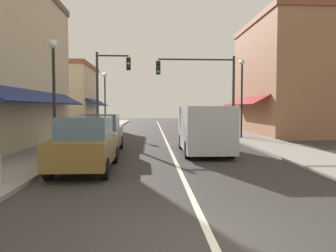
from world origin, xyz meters
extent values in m
plane|color=#33302D|center=(0.00, 18.00, 0.00)|extent=(80.00, 80.00, 0.00)
cube|color=gray|center=(-5.50, 18.00, 0.06)|extent=(2.60, 56.00, 0.12)
cube|color=gray|center=(5.50, 18.00, 0.06)|extent=(2.60, 56.00, 0.12)
cube|color=silver|center=(0.00, 18.00, 0.00)|extent=(0.14, 52.00, 0.01)
cube|color=slate|center=(-6.86, 12.00, 1.40)|extent=(0.08, 10.64, 1.80)
cube|color=navy|center=(-6.25, 12.00, 2.60)|extent=(1.27, 11.76, 0.73)
cube|color=slate|center=(-6.86, 8.92, 6.10)|extent=(0.08, 1.10, 1.30)
cube|color=slate|center=(-6.86, 15.08, 6.10)|extent=(0.08, 1.10, 1.30)
cube|color=#9E6B4C|center=(9.16, 20.00, 4.16)|extent=(4.73, 10.00, 8.32)
cube|color=brown|center=(9.16, 20.00, 8.52)|extent=(4.93, 10.20, 0.40)
cube|color=slate|center=(6.86, 20.00, 1.40)|extent=(0.08, 7.60, 1.80)
cube|color=maroon|center=(6.25, 20.00, 2.60)|extent=(1.27, 8.40, 0.73)
cube|color=slate|center=(6.86, 17.80, 5.99)|extent=(0.08, 1.10, 1.30)
cube|color=slate|center=(6.86, 22.20, 5.99)|extent=(0.08, 1.10, 1.30)
cube|color=#BCAD8E|center=(-9.60, 28.00, 2.95)|extent=(5.60, 8.00, 5.90)
cube|color=brown|center=(-9.60, 28.00, 6.10)|extent=(5.80, 8.20, 0.40)
cube|color=slate|center=(-6.86, 28.00, 1.40)|extent=(0.08, 6.08, 1.80)
cube|color=navy|center=(-6.25, 28.00, 2.60)|extent=(1.27, 6.72, 0.73)
cube|color=slate|center=(-6.86, 26.24, 4.25)|extent=(0.08, 1.10, 1.30)
cube|color=slate|center=(-6.86, 29.76, 4.25)|extent=(0.08, 1.10, 1.30)
cube|color=brown|center=(-3.05, 5.97, 0.71)|extent=(1.74, 4.11, 0.80)
cube|color=slate|center=(-3.05, 5.87, 1.44)|extent=(1.53, 2.01, 0.66)
cylinder|color=black|center=(-3.85, 7.32, 0.31)|extent=(0.20, 0.62, 0.62)
cylinder|color=black|center=(-2.27, 7.33, 0.31)|extent=(0.20, 0.62, 0.62)
cylinder|color=black|center=(-3.83, 4.61, 0.31)|extent=(0.20, 0.62, 0.62)
cylinder|color=black|center=(-2.25, 4.62, 0.31)|extent=(0.20, 0.62, 0.62)
cube|color=#4C5156|center=(-3.21, 10.26, 0.71)|extent=(1.81, 4.14, 0.80)
cube|color=slate|center=(-3.21, 10.16, 1.44)|extent=(1.56, 2.03, 0.66)
cylinder|color=black|center=(-4.03, 11.59, 0.31)|extent=(0.21, 0.62, 0.62)
cylinder|color=black|center=(-2.45, 11.63, 0.31)|extent=(0.21, 0.62, 0.62)
cylinder|color=black|center=(-3.97, 8.89, 0.31)|extent=(0.21, 0.62, 0.62)
cylinder|color=black|center=(-2.39, 8.92, 0.31)|extent=(0.21, 0.62, 0.62)
cube|color=#B2B7BC|center=(1.45, 9.82, 1.17)|extent=(2.03, 5.03, 1.90)
cube|color=slate|center=(1.48, 12.22, 1.59)|extent=(1.73, 0.30, 0.84)
cube|color=black|center=(1.48, 12.40, 0.48)|extent=(1.86, 0.23, 0.24)
cylinder|color=black|center=(0.59, 11.38, 0.36)|extent=(0.25, 0.72, 0.72)
cylinder|color=black|center=(2.35, 11.36, 0.36)|extent=(0.25, 0.72, 0.72)
cylinder|color=black|center=(0.54, 8.28, 0.36)|extent=(0.25, 0.72, 0.72)
cylinder|color=black|center=(2.31, 8.26, 0.36)|extent=(0.25, 0.72, 0.72)
cylinder|color=#333333|center=(4.80, 17.58, 2.80)|extent=(0.18, 0.18, 5.61)
cylinder|color=#333333|center=(2.18, 17.58, 5.36)|extent=(5.23, 0.12, 0.12)
cube|color=black|center=(-0.43, 17.40, 4.76)|extent=(0.30, 0.24, 0.90)
sphere|color=#420F0F|center=(-0.43, 17.27, 5.04)|extent=(0.20, 0.20, 0.20)
sphere|color=#3D2D0C|center=(-0.43, 17.27, 4.76)|extent=(0.20, 0.20, 0.20)
sphere|color=green|center=(-0.43, 17.27, 4.48)|extent=(0.20, 0.20, 0.20)
cylinder|color=#333333|center=(-4.80, 19.05, 3.03)|extent=(0.18, 0.18, 6.05)
cylinder|color=#333333|center=(-3.67, 19.05, 5.80)|extent=(2.27, 0.12, 0.12)
cube|color=black|center=(-2.53, 18.87, 5.20)|extent=(0.30, 0.24, 0.90)
sphere|color=#420F0F|center=(-2.53, 18.74, 5.48)|extent=(0.20, 0.20, 0.20)
sphere|color=yellow|center=(-2.53, 18.74, 5.20)|extent=(0.20, 0.20, 0.20)
sphere|color=#0C3316|center=(-2.53, 18.74, 4.92)|extent=(0.20, 0.20, 0.20)
cylinder|color=black|center=(-4.82, 8.62, 2.21)|extent=(0.12, 0.12, 4.41)
sphere|color=white|center=(-4.82, 8.62, 4.59)|extent=(0.36, 0.36, 0.36)
cylinder|color=black|center=(4.88, 15.81, 2.39)|extent=(0.12, 0.12, 4.78)
sphere|color=white|center=(4.88, 15.81, 4.96)|extent=(0.36, 0.36, 0.36)
cylinder|color=black|center=(-4.90, 23.62, 2.34)|extent=(0.12, 0.12, 4.67)
sphere|color=white|center=(-4.90, 23.62, 4.85)|extent=(0.36, 0.36, 0.36)
camera|label=1|loc=(-0.94, -4.60, 2.06)|focal=34.48mm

